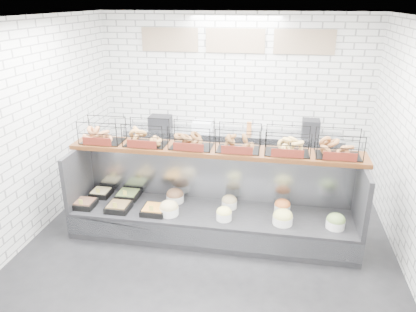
# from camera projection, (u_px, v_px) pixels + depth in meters

# --- Properties ---
(ground) EXTENTS (5.50, 5.50, 0.00)m
(ground) POSITION_uv_depth(u_px,v_px,m) (208.00, 247.00, 5.59)
(ground) COLOR black
(ground) RESTS_ON ground
(room_shell) EXTENTS (5.02, 5.51, 3.01)m
(room_shell) POSITION_uv_depth(u_px,v_px,m) (216.00, 90.00, 5.40)
(room_shell) COLOR silver
(room_shell) RESTS_ON ground
(display_case) EXTENTS (4.00, 0.90, 1.20)m
(display_case) POSITION_uv_depth(u_px,v_px,m) (211.00, 214.00, 5.79)
(display_case) COLOR black
(display_case) RESTS_ON ground
(bagel_shelf) EXTENTS (4.10, 0.50, 0.40)m
(bagel_shelf) POSITION_uv_depth(u_px,v_px,m) (215.00, 140.00, 5.57)
(bagel_shelf) COLOR #3C1E0D
(bagel_shelf) RESTS_ON display_case
(prep_counter) EXTENTS (4.00, 0.60, 1.20)m
(prep_counter) POSITION_uv_depth(u_px,v_px,m) (231.00, 153.00, 7.65)
(prep_counter) COLOR #93969B
(prep_counter) RESTS_ON ground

